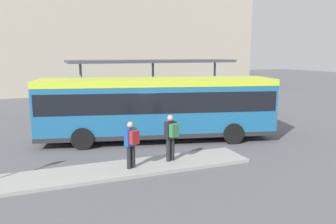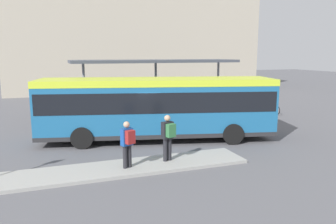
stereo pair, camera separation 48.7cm
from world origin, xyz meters
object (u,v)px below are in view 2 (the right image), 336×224
at_px(pedestrian_waiting, 128,142).
at_px(bicycle_orange, 265,107).
at_px(city_bus, 157,104).
at_px(bicycle_green, 255,107).
at_px(pedestrian_companion, 168,135).
at_px(potted_planter_near_shelter, 165,113).
at_px(bicycle_black, 271,109).

xyz_separation_m(pedestrian_waiting, bicycle_orange, (12.07, 8.51, -0.71)).
height_order(city_bus, bicycle_orange, city_bus).
relative_size(city_bus, bicycle_green, 7.49).
height_order(city_bus, pedestrian_waiting, city_bus).
relative_size(pedestrian_companion, bicycle_green, 1.17).
bearing_deg(pedestrian_waiting, potted_planter_near_shelter, -50.26).
relative_size(bicycle_black, bicycle_orange, 0.90).
height_order(bicycle_black, bicycle_green, bicycle_black).
distance_m(pedestrian_waiting, bicycle_orange, 14.79).
bearing_deg(pedestrian_companion, bicycle_black, -70.61).
bearing_deg(pedestrian_companion, potted_planter_near_shelter, -35.07).
distance_m(city_bus, bicycle_orange, 10.86).
distance_m(bicycle_black, bicycle_green, 1.42).
relative_size(pedestrian_waiting, bicycle_green, 1.12).
relative_size(city_bus, potted_planter_near_shelter, 9.05).
relative_size(bicycle_black, potted_planter_near_shelter, 1.27).
relative_size(pedestrian_companion, potted_planter_near_shelter, 1.41).
height_order(pedestrian_waiting, potted_planter_near_shelter, pedestrian_waiting).
distance_m(pedestrian_waiting, bicycle_green, 14.94).
height_order(city_bus, pedestrian_companion, city_bus).
bearing_deg(bicycle_black, pedestrian_waiting, -63.95).
bearing_deg(bicycle_green, pedestrian_companion, -52.25).
relative_size(pedestrian_waiting, bicycle_black, 1.06).
height_order(pedestrian_companion, bicycle_black, pedestrian_companion).
height_order(city_bus, potted_planter_near_shelter, city_bus).
xyz_separation_m(city_bus, bicycle_black, (9.76, 4.00, -1.42)).
relative_size(bicycle_orange, bicycle_green, 1.17).
bearing_deg(city_bus, potted_planter_near_shelter, 78.76).
relative_size(city_bus, pedestrian_companion, 6.40).
relative_size(pedestrian_companion, bicycle_orange, 1.00).
xyz_separation_m(city_bus, pedestrian_companion, (-0.74, -3.58, -0.63)).
relative_size(city_bus, bicycle_black, 7.14).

